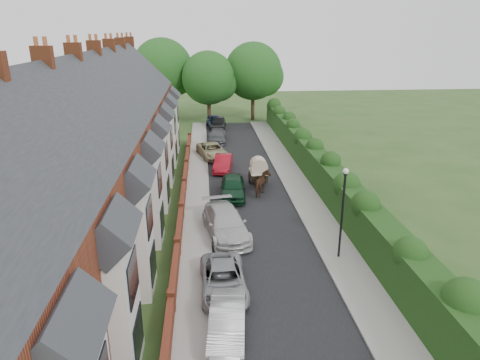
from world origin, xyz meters
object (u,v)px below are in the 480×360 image
object	(u,v)px
car_green	(233,187)
horse_cart	(259,169)
lamppost	(343,202)
car_grey	(217,136)
car_silver_b	(223,280)
car_silver_a	(227,323)
car_white	(226,223)
car_black	(218,123)
car_red	(223,163)
horse	(262,184)
car_beige	(212,151)

from	to	relation	value
car_green	horse_cart	size ratio (longest dim) A/B	1.44
lamppost	horse_cart	bearing A→B (deg)	103.63
horse_cart	lamppost	bearing A→B (deg)	-76.37
car_grey	car_green	bearing A→B (deg)	-83.89
car_silver_b	car_grey	bearing A→B (deg)	87.05
car_silver_a	car_white	bearing A→B (deg)	93.11
car_silver_b	car_black	distance (m)	35.19
car_red	horse	distance (m)	6.79
lamppost	car_white	distance (m)	7.25
car_silver_a	car_red	xyz separation A→B (m)	(0.87, 21.71, 0.01)
car_silver_b	car_white	size ratio (longest dim) A/B	0.83
horse	lamppost	bearing A→B (deg)	127.21
car_silver_a	car_silver_b	distance (m)	3.18
car_white	horse	world-z (taller)	horse
car_silver_b	car_beige	xyz separation A→B (m)	(0.00, 22.64, 0.04)
car_red	car_black	bearing A→B (deg)	97.45
car_black	car_green	bearing A→B (deg)	-84.03
car_red	car_beige	bearing A→B (deg)	109.98
car_white	car_black	size ratio (longest dim) A/B	1.24
lamppost	car_white	world-z (taller)	lamppost
car_beige	car_green	bearing A→B (deg)	-96.35
lamppost	car_silver_a	distance (m)	9.02
car_silver_a	car_silver_b	xyz separation A→B (m)	(0.00, 3.18, -0.03)
car_silver_b	car_white	xyz separation A→B (m)	(0.42, 5.85, 0.16)
lamppost	car_red	bearing A→B (deg)	109.16
lamppost	horse	distance (m)	10.39
car_silver_b	car_red	size ratio (longest dim) A/B	1.11
car_grey	horse_cart	world-z (taller)	horse_cart
car_grey	car_black	world-z (taller)	car_black
lamppost	car_silver_b	world-z (taller)	lamppost
car_silver_a	car_green	xyz separation A→B (m)	(1.29, 15.31, 0.10)
car_silver_a	horse	world-z (taller)	horse
lamppost	car_silver_a	world-z (taller)	lamppost
car_white	car_green	world-z (taller)	car_white
car_red	car_beige	distance (m)	4.20
horse	horse_cart	size ratio (longest dim) A/B	0.66
car_red	car_grey	xyz separation A→B (m)	(-0.15, 10.20, 0.00)
car_silver_a	car_beige	distance (m)	25.83
car_beige	car_black	world-z (taller)	car_black
car_silver_a	car_black	distance (m)	38.38
lamppost	car_red	xyz separation A→B (m)	(-5.53, 15.93, -2.62)
car_red	horse	bearing A→B (deg)	-59.01
car_beige	car_grey	size ratio (longest dim) A/B	1.05
car_silver_a	car_grey	bearing A→B (deg)	94.51
horse	car_silver_a	bearing A→B (deg)	97.79
car_silver_a	car_silver_b	bearing A→B (deg)	95.79
car_red	car_black	world-z (taller)	car_black
car_white	car_red	distance (m)	12.68
car_silver_a	car_red	size ratio (longest dim) A/B	0.99
lamppost	car_green	bearing A→B (deg)	118.23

